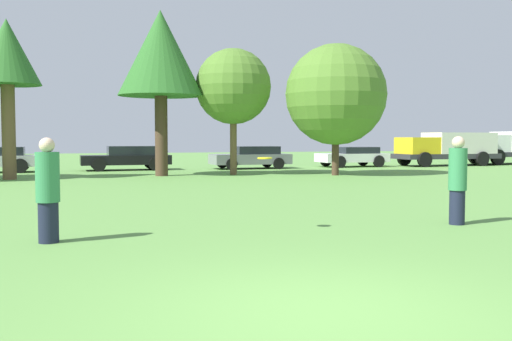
% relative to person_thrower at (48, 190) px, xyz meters
% --- Properties ---
extents(ground_plane, '(120.00, 120.00, 0.00)m').
position_rel_person_thrower_xyz_m(ground_plane, '(2.80, -4.67, -0.85)').
color(ground_plane, '#5B8E42').
extents(person_thrower, '(0.38, 0.38, 1.69)m').
position_rel_person_thrower_xyz_m(person_thrower, '(0.00, 0.00, 0.00)').
color(person_thrower, '#191E33').
rests_on(person_thrower, ground).
extents(person_catcher, '(0.35, 0.35, 1.72)m').
position_rel_person_thrower_xyz_m(person_catcher, '(7.52, -0.18, 0.02)').
color(person_catcher, '#191E33').
rests_on(person_catcher, ground).
extents(frisbee, '(0.26, 0.26, 0.03)m').
position_rel_person_thrower_xyz_m(frisbee, '(3.66, 0.03, 0.48)').
color(frisbee, yellow).
extents(tree_1, '(2.64, 2.64, 6.46)m').
position_rel_person_thrower_xyz_m(tree_1, '(-2.38, 15.43, 4.11)').
color(tree_1, brown).
rests_on(tree_1, ground).
extents(tree_2, '(3.75, 3.75, 7.28)m').
position_rel_person_thrower_xyz_m(tree_2, '(3.81, 15.91, 4.48)').
color(tree_2, '#473323').
rests_on(tree_2, ground).
extents(tree_3, '(3.43, 3.43, 5.72)m').
position_rel_person_thrower_xyz_m(tree_3, '(7.05, 15.73, 3.14)').
color(tree_3, brown).
rests_on(tree_3, ground).
extents(tree_4, '(4.52, 4.52, 5.88)m').
position_rel_person_thrower_xyz_m(tree_4, '(11.38, 14.13, 2.77)').
color(tree_4, '#473323').
rests_on(tree_4, ground).
extents(parked_car_black, '(4.61, 2.09, 1.25)m').
position_rel_person_thrower_xyz_m(parked_car_black, '(2.69, 20.98, -0.18)').
color(parked_car_black, black).
rests_on(parked_car_black, ground).
extents(parked_car_grey, '(4.33, 2.15, 1.22)m').
position_rel_person_thrower_xyz_m(parked_car_grey, '(9.29, 20.56, -0.20)').
color(parked_car_grey, slate).
rests_on(parked_car_grey, ground).
extents(parked_car_white, '(4.05, 2.13, 1.15)m').
position_rel_person_thrower_xyz_m(parked_car_white, '(15.52, 20.81, -0.22)').
color(parked_car_white, silver).
rests_on(parked_car_white, ground).
extents(delivery_truck_yellow, '(6.52, 2.54, 2.00)m').
position_rel_person_thrower_xyz_m(delivery_truck_yellow, '(21.58, 20.43, 0.29)').
color(delivery_truck_yellow, '#2D2D33').
rests_on(delivery_truck_yellow, ground).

